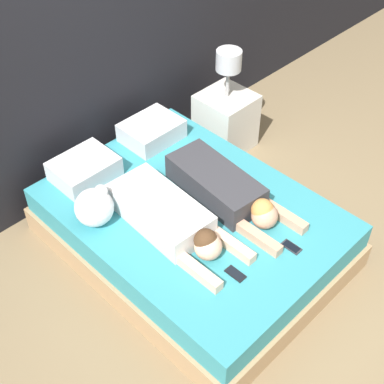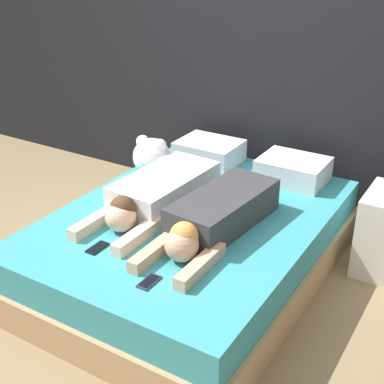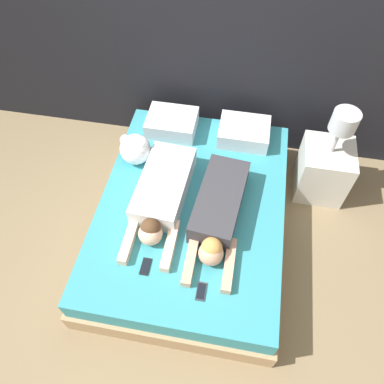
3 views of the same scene
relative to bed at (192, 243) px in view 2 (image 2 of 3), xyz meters
name	(u,v)px [view 2 (image 2 of 3)]	position (x,y,z in m)	size (l,w,h in m)	color
ground_plane	(192,270)	(0.00, 0.00, -0.20)	(12.00, 12.00, 0.00)	#7F6B4C
wall_back	(279,39)	(0.00, 1.19, 1.10)	(12.00, 0.06, 2.60)	black
bed	(192,243)	(0.00, 0.00, 0.00)	(1.55, 2.08, 0.42)	tan
pillow_head_left	(209,151)	(-0.34, 0.80, 0.29)	(0.45, 0.36, 0.16)	silver
pillow_head_right	(293,170)	(0.34, 0.80, 0.29)	(0.45, 0.36, 0.16)	silver
person_left	(156,193)	(-0.24, -0.03, 0.30)	(0.41, 1.09, 0.21)	silver
person_right	(215,216)	(0.22, -0.11, 0.31)	(0.40, 1.10, 0.21)	#333338
cell_phone_left	(98,248)	(-0.23, -0.62, 0.22)	(0.07, 0.13, 0.01)	black
cell_phone_right	(149,282)	(0.20, -0.73, 0.22)	(0.07, 0.13, 0.01)	#2D2D33
plush_toy	(152,156)	(-0.56, 0.37, 0.35)	(0.27, 0.27, 0.28)	white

